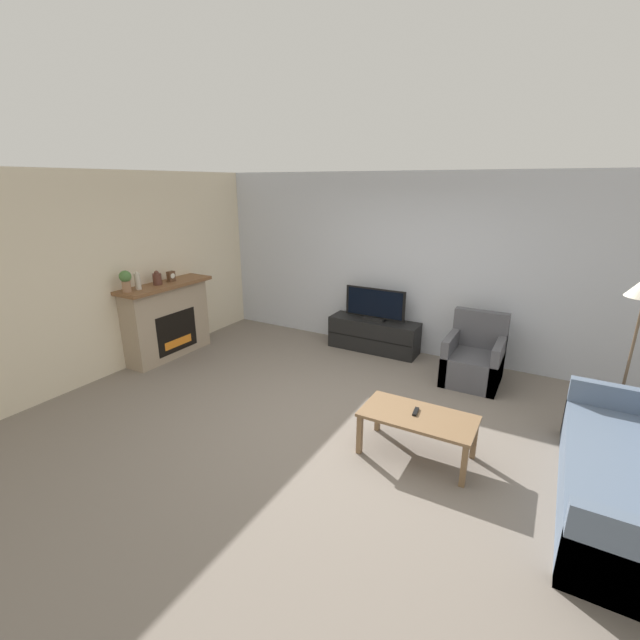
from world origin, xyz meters
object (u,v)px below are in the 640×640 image
at_px(mantel_vase_centre_left, 157,278).
at_px(tv_stand, 374,335).
at_px(mantel_clock, 171,276).
at_px(tv, 375,305).
at_px(potted_plant, 126,280).
at_px(remote, 416,412).
at_px(mantel_vase_left, 138,281).
at_px(coffee_table, 418,420).
at_px(couch, 636,483).
at_px(fireplace, 167,319).
at_px(armchair, 474,360).

bearing_deg(mantel_vase_centre_left, tv_stand, 35.22).
distance_m(mantel_clock, tv, 3.09).
relative_size(mantel_vase_centre_left, potted_plant, 0.70).
xyz_separation_m(tv_stand, remote, (1.39, -2.32, 0.20)).
bearing_deg(mantel_vase_left, mantel_clock, 89.92).
relative_size(coffee_table, couch, 0.50).
xyz_separation_m(mantel_vase_left, couch, (5.78, -0.08, -0.97)).
xyz_separation_m(potted_plant, coffee_table, (4.04, -0.00, -0.92)).
distance_m(tv, remote, 2.72).
distance_m(coffee_table, remote, 0.08).
relative_size(mantel_vase_left, remote, 1.63).
bearing_deg(potted_plant, mantel_vase_left, 90.00).
relative_size(fireplace, armchair, 1.59).
relative_size(mantel_vase_centre_left, couch, 0.10).
relative_size(tv_stand, tv, 1.46).
xyz_separation_m(tv_stand, tv, (0.00, -0.00, 0.48)).
xyz_separation_m(armchair, coffee_table, (-0.15, -1.98, 0.09)).
relative_size(tv, remote, 6.29).
distance_m(tv, coffee_table, 2.78).
xyz_separation_m(mantel_vase_left, remote, (4.01, -0.15, -0.80)).
height_order(mantel_vase_centre_left, armchair, mantel_vase_centre_left).
relative_size(mantel_vase_left, couch, 0.12).
bearing_deg(remote, mantel_vase_centre_left, 166.86).
xyz_separation_m(mantel_vase_centre_left, couch, (5.78, -0.41, -0.94)).
bearing_deg(couch, armchair, 130.21).
relative_size(mantel_vase_left, potted_plant, 0.85).
xyz_separation_m(mantel_clock, remote, (4.01, -0.73, -0.76)).
height_order(mantel_vase_left, remote, mantel_vase_left).
xyz_separation_m(mantel_vase_centre_left, mantel_clock, (0.00, 0.25, -0.02)).
xyz_separation_m(mantel_vase_centre_left, tv, (2.61, 1.84, -0.49)).
bearing_deg(tv, armchair, -13.26).
relative_size(mantel_clock, armchair, 0.17).
distance_m(mantel_vase_left, potted_plant, 0.19).
height_order(potted_plant, coffee_table, potted_plant).
relative_size(mantel_vase_centre_left, mantel_clock, 1.37).
bearing_deg(coffee_table, remote, 137.75).
relative_size(fireplace, tv, 1.50).
relative_size(fireplace, potted_plant, 4.92).
distance_m(mantel_vase_centre_left, remote, 4.11).
relative_size(tv, coffee_table, 0.90).
height_order(mantel_vase_centre_left, mantel_clock, mantel_vase_centre_left).
distance_m(mantel_vase_left, coffee_table, 4.14).
bearing_deg(potted_plant, mantel_vase_centre_left, 90.00).
xyz_separation_m(fireplace, tv, (2.63, 1.73, 0.16)).
xyz_separation_m(mantel_clock, armchair, (4.19, 1.22, -0.92)).
distance_m(mantel_vase_centre_left, armchair, 4.54).
xyz_separation_m(tv_stand, couch, (3.17, -2.25, 0.03)).
distance_m(mantel_clock, tv_stand, 3.21).
distance_m(mantel_clock, potted_plant, 0.77).
xyz_separation_m(fireplace, mantel_vase_centre_left, (0.02, -0.11, 0.65)).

